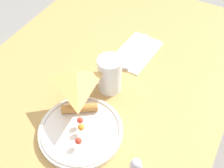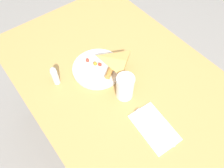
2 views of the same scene
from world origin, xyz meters
name	(u,v)px [view 1 (image 1 of 2)]	position (x,y,z in m)	size (l,w,h in m)	color
dining_table	(93,109)	(0.00, 0.00, 0.65)	(1.30, 0.80, 0.75)	tan
plate_pizza	(81,130)	(-0.14, -0.05, 0.77)	(0.23, 0.23, 0.05)	silver
milk_glass	(110,75)	(0.04, -0.04, 0.81)	(0.07, 0.07, 0.12)	white
napkin_folded	(136,52)	(0.22, -0.05, 0.75)	(0.20, 0.13, 0.00)	white
butter_knife	(135,53)	(0.21, -0.05, 0.76)	(0.20, 0.03, 0.01)	#B2B2B7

